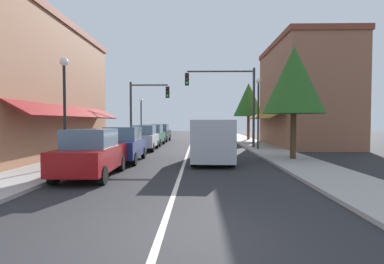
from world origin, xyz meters
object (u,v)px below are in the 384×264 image
at_px(traffic_signal_mast_arm, 230,94).
at_px(tree_right_near, 294,80).
at_px(parked_car_distant_left, 160,133).
at_px(street_lamp_left_near, 64,94).
at_px(parked_car_far_left, 153,135).
at_px(street_lamp_left_far, 141,112).
at_px(parked_car_nearest_left, 91,153).
at_px(parked_car_second_left, 123,144).
at_px(parked_car_third_left, 144,138).
at_px(traffic_signal_left_corner, 144,104).
at_px(tree_right_far, 249,100).
at_px(street_lamp_right_mid, 258,102).
at_px(van_in_lane, 212,139).

distance_m(traffic_signal_mast_arm, tree_right_near, 7.17).
xyz_separation_m(parked_car_distant_left, street_lamp_left_near, (-1.84, -17.68, 2.33)).
bearing_deg(parked_car_far_left, street_lamp_left_far, 116.42).
xyz_separation_m(parked_car_far_left, traffic_signal_mast_arm, (6.27, -3.02, 3.21)).
height_order(parked_car_nearest_left, traffic_signal_mast_arm, traffic_signal_mast_arm).
bearing_deg(street_lamp_left_far, street_lamp_left_near, -90.72).
xyz_separation_m(parked_car_second_left, parked_car_far_left, (-0.11, 10.33, 0.00)).
height_order(parked_car_distant_left, tree_right_near, tree_right_near).
bearing_deg(parked_car_third_left, tree_right_near, -33.14).
relative_size(parked_car_second_left, traffic_signal_left_corner, 0.79).
distance_m(tree_right_near, tree_right_far, 16.54).
xyz_separation_m(parked_car_third_left, street_lamp_right_mid, (8.00, -0.23, 2.48)).
relative_size(parked_car_nearest_left, tree_right_near, 0.70).
relative_size(parked_car_far_left, street_lamp_left_far, 0.97).
bearing_deg(van_in_lane, parked_car_third_left, 129.00).
bearing_deg(parked_car_third_left, parked_car_second_left, -90.63).
xyz_separation_m(parked_car_distant_left, street_lamp_left_far, (-1.64, -1.65, 2.03)).
bearing_deg(street_lamp_left_near, traffic_signal_left_corner, 83.43).
bearing_deg(parked_car_nearest_left, parked_car_far_left, 88.22).
xyz_separation_m(tree_right_near, tree_right_far, (0.43, 16.54, 0.17)).
height_order(parked_car_second_left, parked_car_distant_left, same).
bearing_deg(parked_car_second_left, tree_right_near, 2.51).
bearing_deg(parked_car_nearest_left, traffic_signal_mast_arm, 59.58).
relative_size(parked_car_second_left, street_lamp_left_far, 0.97).
bearing_deg(van_in_lane, street_lamp_left_far, 116.12).
bearing_deg(parked_car_distant_left, traffic_signal_mast_arm, -51.05).
height_order(parked_car_nearest_left, van_in_lane, van_in_lane).
height_order(parked_car_distant_left, traffic_signal_mast_arm, traffic_signal_mast_arm).
distance_m(parked_car_far_left, street_lamp_right_mid, 9.54).
relative_size(parked_car_second_left, parked_car_far_left, 1.00).
xyz_separation_m(parked_car_third_left, tree_right_far, (9.22, 11.10, 3.46)).
distance_m(parked_car_third_left, van_in_lane, 7.53).
xyz_separation_m(traffic_signal_left_corner, street_lamp_left_near, (-1.33, -11.52, -0.26)).
bearing_deg(street_lamp_left_far, van_in_lane, -65.51).
bearing_deg(parked_car_second_left, van_in_lane, -0.63).
xyz_separation_m(van_in_lane, traffic_signal_mast_arm, (1.67, 7.24, 2.94)).
bearing_deg(street_lamp_left_near, parked_car_far_left, 81.83).
xyz_separation_m(street_lamp_right_mid, street_lamp_left_far, (-9.64, 7.89, -0.45)).
bearing_deg(parked_car_far_left, street_lamp_right_mid, -28.52).
bearing_deg(traffic_signal_left_corner, tree_right_far, 39.23).
bearing_deg(parked_car_nearest_left, van_in_lane, 40.81).
relative_size(parked_car_nearest_left, street_lamp_left_near, 0.87).
relative_size(van_in_lane, traffic_signal_left_corner, 1.00).
xyz_separation_m(parked_car_far_left, street_lamp_left_far, (-1.61, 3.37, 2.03)).
distance_m(traffic_signal_left_corner, street_lamp_left_near, 11.60).
distance_m(van_in_lane, street_lamp_left_far, 15.09).
bearing_deg(traffic_signal_mast_arm, street_lamp_right_mid, -40.28).
bearing_deg(street_lamp_right_mid, traffic_signal_mast_arm, 139.72).
xyz_separation_m(street_lamp_right_mid, tree_right_near, (0.78, -5.20, 0.80)).
bearing_deg(parked_car_second_left, parked_car_far_left, 89.12).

